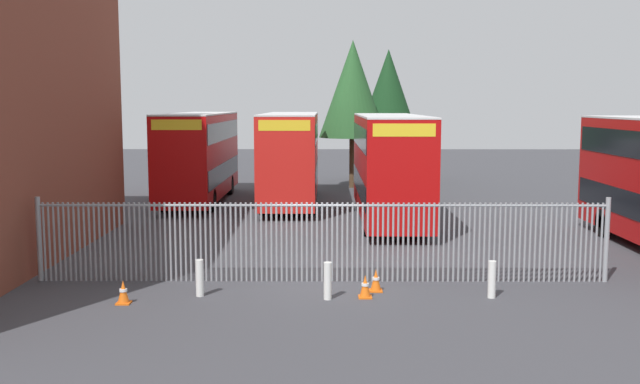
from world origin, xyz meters
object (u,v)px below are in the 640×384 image
Objects in this scene: bollard_near_right at (492,279)px; traffic_cone_mid_forecourt at (376,281)px; traffic_cone_near_kerb at (123,292)px; double_decker_bus_far_back at (291,155)px; bollard_center_front at (328,281)px; double_decker_bus_behind_fence_left at (389,163)px; traffic_cone_by_gate at (365,287)px; double_decker_bus_behind_fence_right at (199,153)px; bollard_near_left at (200,278)px.

traffic_cone_mid_forecourt is (-2.89, 0.61, -0.19)m from bollard_near_right.
traffic_cone_near_kerb is (-9.18, -0.61, -0.19)m from bollard_near_right.
double_decker_bus_far_back is 11.38× the size of bollard_center_front.
bollard_center_front is (-2.60, -12.15, -1.95)m from double_decker_bus_behind_fence_left.
traffic_cone_by_gate is at bearing 9.77° from bollard_center_front.
bollard_near_right is at bearing -59.69° from double_decker_bus_behind_fence_right.
double_decker_bus_far_back is 18.19m from bollard_near_right.
bollard_near_left is (-5.87, -11.87, -1.95)m from double_decker_bus_behind_fence_left.
traffic_cone_near_kerb is (-3.29, -17.71, -2.13)m from double_decker_bus_far_back.
traffic_cone_by_gate is (4.21, -0.12, -0.19)m from bollard_near_left.
double_decker_bus_far_back is 18.32× the size of traffic_cone_mid_forecourt.
bollard_center_front is at bearing 4.96° from traffic_cone_near_kerb.
double_decker_bus_behind_fence_right is at bearing 146.33° from double_decker_bus_behind_fence_left.
bollard_near_right reaches higher than traffic_cone_by_gate.
traffic_cone_by_gate is 1.00× the size of traffic_cone_near_kerb.
traffic_cone_near_kerb is at bearing -174.27° from traffic_cone_by_gate.
traffic_cone_by_gate is 0.70m from traffic_cone_mid_forecourt.
bollard_near_left is at bearing 175.06° from bollard_center_front.
traffic_cone_mid_forecourt is (1.26, 0.79, -0.19)m from bollard_center_front.
bollard_near_right is at bearing -70.99° from double_decker_bus_far_back.
traffic_cone_mid_forecourt is (3.00, -16.48, -2.13)m from double_decker_bus_far_back.
traffic_cone_mid_forecourt is (-1.34, -11.36, -2.13)m from double_decker_bus_behind_fence_left.
traffic_cone_mid_forecourt is at bearing 6.39° from bollard_near_left.
traffic_cone_near_kerb is at bearing -176.17° from bollard_near_right.
traffic_cone_near_kerb is at bearing -121.21° from double_decker_bus_behind_fence_left.
bollard_center_front is at bearing -84.27° from double_decker_bus_far_back.
traffic_cone_by_gate is (7.27, -17.93, -2.13)m from double_decker_bus_behind_fence_right.
bollard_near_left is at bearing -116.31° from double_decker_bus_behind_fence_left.
double_decker_bus_behind_fence_right is at bearing 94.00° from traffic_cone_near_kerb.
bollard_center_front is at bearing -148.02° from traffic_cone_mid_forecourt.
traffic_cone_by_gate is at bearing -179.75° from bollard_near_right.
double_decker_bus_behind_fence_right reaches higher than bollard_near_right.
bollard_near_right reaches higher than traffic_cone_mid_forecourt.
bollard_near_left is 4.22m from traffic_cone_by_gate.
double_decker_bus_far_back is 18.32× the size of traffic_cone_near_kerb.
double_decker_bus_behind_fence_left is 10.72m from double_decker_bus_behind_fence_right.
double_decker_bus_behind_fence_right is 18.32× the size of traffic_cone_by_gate.
bollard_near_right is 1.61× the size of traffic_cone_mid_forecourt.
bollard_near_left reaches higher than traffic_cone_by_gate.
bollard_near_left is 7.42m from bollard_near_right.
double_decker_bus_behind_fence_right is at bearing 169.86° from double_decker_bus_far_back.
bollard_center_front reaches higher than traffic_cone_near_kerb.
double_decker_bus_behind_fence_right is 11.38× the size of bollard_near_right.
bollard_near_left is (-1.53, -16.99, -1.95)m from double_decker_bus_far_back.
double_decker_bus_behind_fence_right reaches higher than traffic_cone_by_gate.
double_decker_bus_behind_fence_right is at bearing 120.31° from bollard_near_right.
bollard_near_left is 4.56m from traffic_cone_mid_forecourt.
double_decker_bus_behind_fence_right is 18.32× the size of traffic_cone_mid_forecourt.
double_decker_bus_behind_fence_right reaches higher than traffic_cone_mid_forecourt.
double_decker_bus_behind_fence_right is at bearing 99.73° from bollard_near_left.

